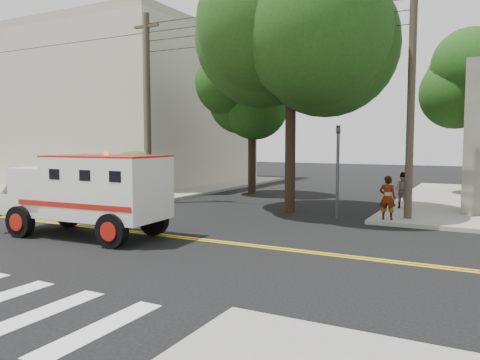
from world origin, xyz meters
The scene contains 13 objects.
ground centered at (0.00, 0.00, 0.00)m, with size 100.00×100.00×0.00m, color black.
sidewalk_nw centered at (-13.50, 13.50, 0.07)m, with size 17.00×17.00×0.15m, color gray.
building_left centered at (-15.50, 15.00, 5.15)m, with size 16.00×14.00×10.00m, color beige.
utility_pole_left centered at (-5.60, 6.00, 4.50)m, with size 0.28×0.28×9.00m, color #382D23.
utility_pole_right centered at (6.30, 6.20, 4.50)m, with size 0.28×0.28×9.00m, color #382D23.
tree_main centered at (1.94, 6.21, 7.20)m, with size 6.08×5.70×9.85m.
tree_left centered at (-2.68, 11.79, 5.73)m, with size 4.48×4.20×7.70m.
traffic_signal centered at (3.80, 5.60, 2.23)m, with size 0.15×0.18×3.60m.
accessibility_sign centered at (-6.20, 6.17, 1.37)m, with size 0.45×0.10×2.02m.
palm_planter centered at (-7.44, 6.62, 1.65)m, with size 3.52×2.63×2.36m.
armored_truck centered at (-2.21, -1.19, 1.47)m, with size 5.76×2.55×2.57m.
pedestrian_a centered at (5.69, 5.50, 0.95)m, with size 0.59×0.39×1.61m, color gray.
pedestrian_b centered at (5.71, 8.84, 0.92)m, with size 0.75×0.58×1.54m, color gray.
Camera 1 is at (8.76, -11.89, 3.00)m, focal length 35.00 mm.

